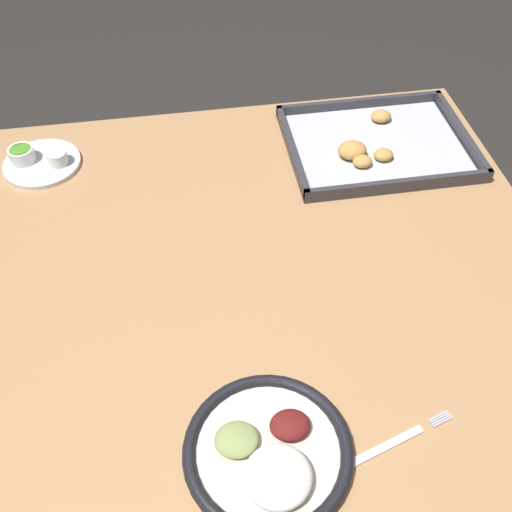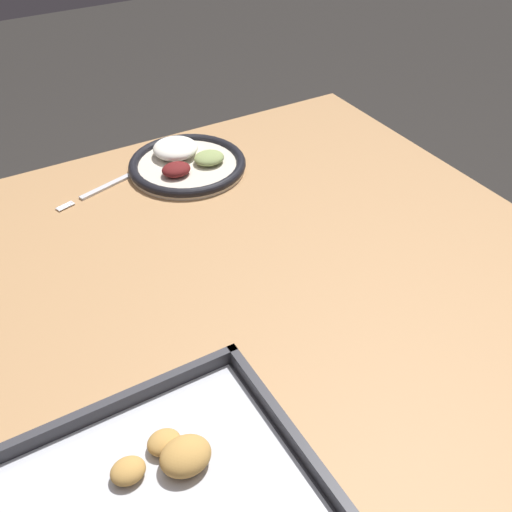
% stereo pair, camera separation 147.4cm
% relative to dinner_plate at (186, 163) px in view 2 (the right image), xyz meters
% --- Properties ---
extents(ground_plane, '(8.00, 8.00, 0.00)m').
position_rel_dinner_plate_xyz_m(ground_plane, '(0.06, 0.36, -0.74)').
color(ground_plane, '#282623').
extents(dining_table, '(1.09, 1.03, 0.72)m').
position_rel_dinner_plate_xyz_m(dining_table, '(0.06, 0.36, -0.11)').
color(dining_table, '#AD7F51').
rests_on(dining_table, ground_plane).
extents(dinner_plate, '(0.25, 0.25, 0.05)m').
position_rel_dinner_plate_xyz_m(dinner_plate, '(0.00, 0.00, 0.00)').
color(dinner_plate, beige).
rests_on(dinner_plate, dining_table).
extents(fork, '(0.20, 0.07, 0.00)m').
position_rel_dinner_plate_xyz_m(fork, '(0.17, -0.01, -0.01)').
color(fork, silver).
rests_on(fork, dining_table).
extents(baking_tray, '(0.40, 0.31, 0.04)m').
position_rel_dinner_plate_xyz_m(baking_tray, '(0.36, 0.66, -0.00)').
color(baking_tray, '#333338').
rests_on(baking_tray, dining_table).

